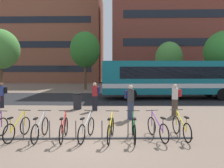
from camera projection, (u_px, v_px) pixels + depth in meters
The scene contains 22 objects.
ground at pixel (89, 139), 7.75m from camera, with size 200.00×200.00×0.00m, color #7A6656.
bus_lane_asphalt at pixel (106, 98), 18.19m from camera, with size 80.00×7.20×0.01m, color #232326.
city_bus at pixel (172, 78), 17.89m from camera, with size 12.13×3.16×3.20m.
bike_rack at pixel (76, 137), 7.77m from camera, with size 8.73×0.46×0.70m.
parked_bicycle_yellow_2 at pixel (18, 129), 7.79m from camera, with size 0.52×1.72×0.99m.
parked_bicycle_silver_3 at pixel (40, 129), 7.73m from camera, with size 0.52×1.72×0.99m.
parked_bicycle_red_4 at pixel (64, 129), 7.71m from camera, with size 0.52×1.72×0.99m.
parked_bicycle_silver_5 at pixel (87, 129), 7.72m from camera, with size 0.55×1.70×0.99m.
parked_bicycle_yellow_6 at pixel (111, 130), 7.66m from camera, with size 0.52×1.72×0.99m.
parked_bicycle_green_7 at pixel (134, 129), 7.69m from camera, with size 0.52×1.72×0.99m.
parked_bicycle_purple_8 at pixel (157, 129), 7.79m from camera, with size 0.65×1.67×0.99m.
parked_bicycle_yellow_9 at pixel (181, 128), 7.90m from camera, with size 0.52×1.72×0.99m.
commuter_navy_pack_0 at pixel (130, 99), 10.72m from camera, with size 0.56×0.60×1.77m.
commuter_black_pack_1 at pixel (2, 93), 13.82m from camera, with size 0.60×0.52×1.66m.
commuter_navy_pack_3 at pixel (95, 94), 12.94m from camera, with size 0.57×0.60×1.74m.
commuter_red_pack_4 at pixel (175, 97), 11.64m from camera, with size 0.60×0.50×1.75m.
trash_bin at pixel (77, 101), 13.38m from camera, with size 0.55×0.55×1.03m.
street_tree_0 at pixel (169, 58), 25.06m from camera, with size 3.23×3.23×5.75m.
street_tree_2 at pixel (85, 50), 25.19m from camera, with size 3.60×3.60×6.99m.
street_tree_3 at pixel (0, 49), 22.64m from camera, with size 4.05×4.05×6.82m.
building_left_wing at pixel (47, 39), 40.96m from camera, with size 21.52×11.30×16.49m.
building_right_wing at pixel (188, 26), 35.73m from camera, with size 25.39×13.83×19.46m.
Camera 1 is at (1.06, -7.54, 2.65)m, focal length 33.57 mm.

